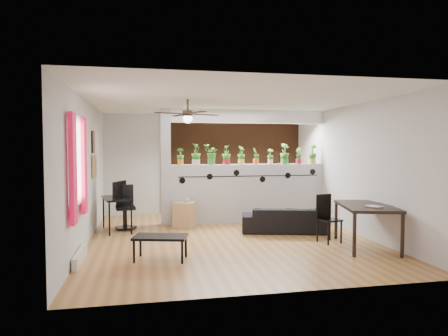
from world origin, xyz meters
The scene contains 31 objects.
room_shell centered at (0.00, 0.00, 1.30)m, with size 6.30×7.10×2.90m.
partition_wall centered at (0.80, 1.50, 0.68)m, with size 3.60×0.18×1.35m, color #BCBCC1.
ceiling_header centered at (0.80, 1.50, 2.45)m, with size 3.60×0.18×0.30m, color white.
pier_column centered at (-1.11, 1.50, 1.30)m, with size 0.22×0.20×2.60m, color #BCBCC1.
brick_panel centered at (0.80, 2.97, 1.30)m, with size 3.90×0.05×2.60m, color brown.
vine_decal centered at (0.80, 1.40, 1.08)m, with size 3.31×0.01×0.30m.
window_assembly centered at (-2.56, -1.20, 1.51)m, with size 0.09×1.30×1.55m.
baseboard_heater centered at (-2.54, -1.20, 0.09)m, with size 0.08×1.00×0.18m, color silver.
corkboard centered at (-2.58, 0.95, 1.35)m, with size 0.03×0.60×0.45m, color olive.
framed_art centered at (-2.58, 0.90, 1.85)m, with size 0.03×0.34×0.44m.
ceiling_fan centered at (-0.80, -0.30, 2.31)m, with size 1.19×1.19×0.43m.
potted_plant_0 centered at (-0.78, 1.50, 1.55)m, with size 0.20×0.16×0.38m.
potted_plant_1 centered at (-0.43, 1.50, 1.60)m, with size 0.25×0.29×0.48m.
potted_plant_2 centered at (-0.08, 1.50, 1.59)m, with size 0.31×0.29×0.46m.
potted_plant_3 centered at (0.27, 1.50, 1.59)m, with size 0.24×0.27×0.45m.
potted_plant_4 centered at (0.62, 1.50, 1.57)m, with size 0.26×0.27×0.42m.
potted_plant_5 centered at (0.98, 1.50, 1.55)m, with size 0.23×0.21×0.38m.
potted_plant_6 centered at (1.33, 1.50, 1.54)m, with size 0.19×0.15×0.36m.
potted_plant_7 centered at (1.68, 1.50, 1.60)m, with size 0.31×0.28×0.48m.
potted_plant_8 centered at (2.03, 1.50, 1.56)m, with size 0.18×0.21×0.39m.
potted_plant_9 centered at (2.38, 1.50, 1.59)m, with size 0.31×0.29×0.46m.
sofa centered at (1.25, 0.29, 0.24)m, with size 1.66×0.65×0.49m, color black.
cube_shelf centered at (-0.72, 1.16, 0.27)m, with size 0.45×0.40×0.55m, color tan.
cup centered at (-0.67, 1.16, 0.60)m, with size 0.12×0.12×0.09m, color gray.
computer_desk centered at (-2.15, 1.04, 0.63)m, with size 0.71×1.06×0.70m.
monitor centered at (-2.15, 1.19, 0.79)m, with size 0.05×0.32×0.18m, color black.
office_chair centered at (-1.98, 1.22, 0.41)m, with size 0.48×0.48×0.92m.
dining_table centered at (2.21, -1.20, 0.66)m, with size 1.14×1.52×0.74m.
book centered at (2.11, -1.50, 0.76)m, with size 0.18×0.24×0.02m, color gray.
folding_chair centered at (1.71, -0.69, 0.52)m, with size 0.44×0.44×0.88m.
coffee_table centered at (-1.33, -1.31, 0.34)m, with size 0.90×0.64×0.38m.
Camera 1 is at (-1.55, -7.47, 1.75)m, focal length 32.00 mm.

